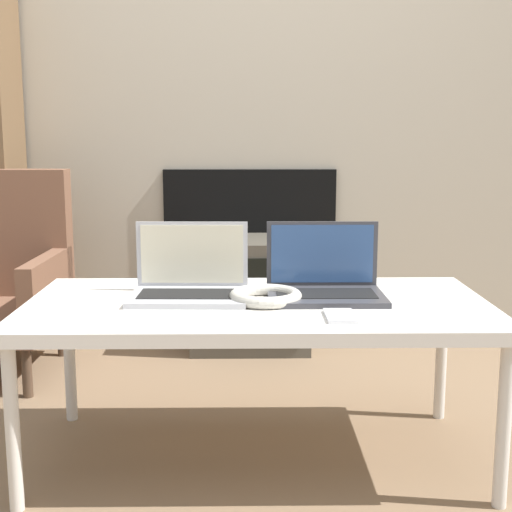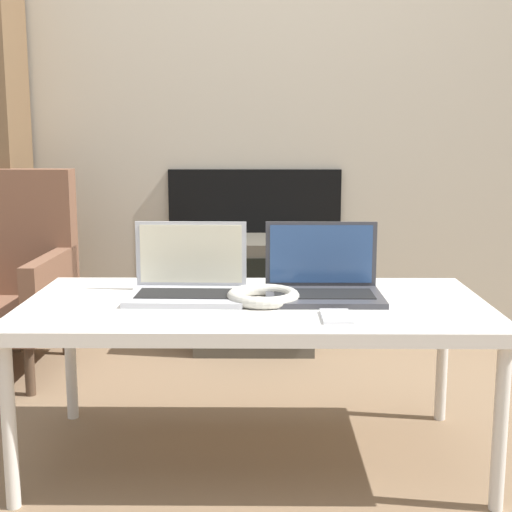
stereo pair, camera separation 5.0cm
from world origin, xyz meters
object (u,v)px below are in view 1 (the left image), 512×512
(headphones, at_px, (266,296))
(tv, at_px, (250,293))
(laptop_right, at_px, (324,281))
(laptop_left, at_px, (190,282))
(phone, at_px, (340,316))

(headphones, relative_size, tv, 0.40)
(headphones, bearing_deg, laptop_right, 22.46)
(laptop_left, height_order, tv, laptop_left)
(laptop_left, bearing_deg, laptop_right, 1.38)
(phone, bearing_deg, headphones, 137.24)
(laptop_right, xyz_separation_m, headphones, (-0.17, -0.07, -0.03))
(laptop_left, relative_size, tv, 0.66)
(tv, bearing_deg, phone, -80.11)
(phone, bearing_deg, laptop_right, 93.42)
(laptop_right, bearing_deg, laptop_left, 179.95)
(laptop_left, xyz_separation_m, phone, (0.40, -0.24, -0.04))
(laptop_right, height_order, phone, laptop_right)
(headphones, height_order, phone, headphones)
(headphones, distance_m, tv, 1.13)
(laptop_right, relative_size, phone, 2.52)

